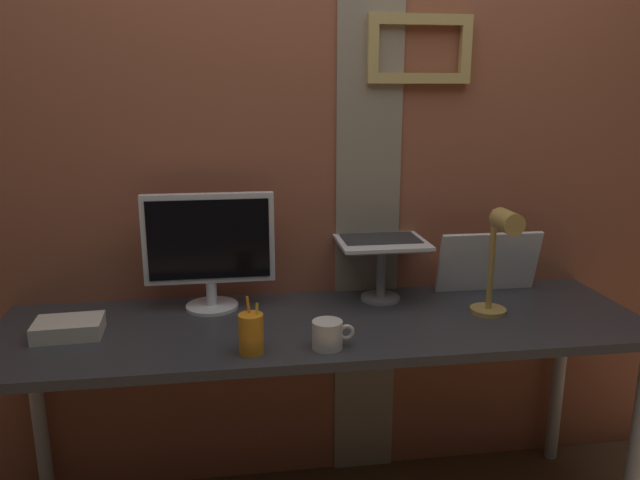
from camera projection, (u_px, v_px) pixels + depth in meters
name	position (u px, v px, depth m)	size (l,w,h in m)	color
brick_wall_back	(324.00, 149.00, 2.19)	(3.16, 0.16, 2.56)	#9E563D
desk	(324.00, 343.00, 1.98)	(2.11, 0.61, 0.76)	#333338
monitor	(209.00, 244.00, 2.03)	(0.44, 0.18, 0.40)	white
laptop_stand	(381.00, 262.00, 2.14)	(0.28, 0.22, 0.21)	gray
laptop	(378.00, 226.00, 2.17)	(0.31, 0.30, 0.21)	white
whiteboard_panel	(488.00, 262.00, 2.23)	(0.38, 0.02, 0.24)	white
desk_lamp	(500.00, 251.00, 1.94)	(0.12, 0.20, 0.37)	tan
pen_cup	(251.00, 333.00, 1.72)	(0.07, 0.07, 0.17)	orange
coffee_mug	(328.00, 335.00, 1.76)	(0.13, 0.09, 0.08)	silver
paper_clutter_stack	(69.00, 328.00, 1.85)	(0.20, 0.14, 0.05)	silver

